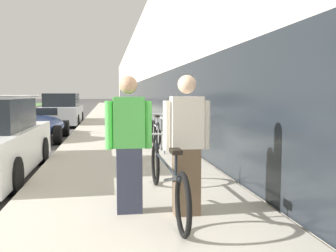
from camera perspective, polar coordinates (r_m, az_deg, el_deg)
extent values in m
cube|color=#BCB5A5|center=(24.55, -8.33, 1.42)|extent=(3.30, 70.00, 0.16)
cube|color=beige|center=(33.29, 3.10, 7.62)|extent=(10.00, 70.00, 6.24)
cube|color=#1E2328|center=(32.57, -5.50, 4.37)|extent=(0.10, 63.00, 2.20)
torus|color=black|center=(5.82, -1.93, -5.81)|extent=(0.05, 0.66, 0.66)
torus|color=black|center=(3.76, 2.28, -11.85)|extent=(0.05, 0.66, 0.66)
cylinder|color=black|center=(4.74, -0.30, -5.85)|extent=(0.04, 1.82, 0.04)
cylinder|color=black|center=(4.35, 0.58, -8.11)|extent=(0.04, 1.08, 0.31)
cylinder|color=black|center=(4.05, 1.20, -5.77)|extent=(0.03, 0.03, 0.27)
cube|color=black|center=(4.03, 1.21, -3.88)|extent=(0.11, 0.22, 0.05)
cylinder|color=black|center=(5.60, -1.72, -2.71)|extent=(0.03, 0.03, 0.29)
cylinder|color=silver|center=(5.58, -1.73, -1.25)|extent=(0.52, 0.03, 0.03)
cube|color=brown|center=(4.43, 2.83, -8.41)|extent=(0.30, 0.22, 0.78)
cube|color=beige|center=(4.32, 2.87, 0.54)|extent=(0.37, 0.22, 0.60)
cylinder|color=beige|center=(4.29, -0.15, 0.09)|extent=(0.09, 0.09, 0.57)
cylinder|color=beige|center=(4.38, 5.81, 0.17)|extent=(0.09, 0.09, 0.57)
sphere|color=beige|center=(4.31, 2.89, 6.36)|extent=(0.21, 0.21, 0.21)
cube|color=#33384C|center=(4.53, -5.93, -8.15)|extent=(0.30, 0.22, 0.78)
cube|color=#4CB74C|center=(4.42, -6.01, 0.57)|extent=(0.37, 0.22, 0.60)
cylinder|color=#4CB74C|center=(4.42, -8.97, 0.13)|extent=(0.09, 0.09, 0.56)
cylinder|color=#4CB74C|center=(4.45, -3.06, 0.21)|extent=(0.09, 0.09, 0.56)
sphere|color=tan|center=(4.41, -6.06, 6.24)|extent=(0.21, 0.21, 0.21)
cylinder|color=gray|center=(8.77, -0.62, -1.62)|extent=(0.05, 0.05, 0.82)
cylinder|color=gray|center=(9.31, -1.12, -1.24)|extent=(0.05, 0.05, 0.82)
cylinder|color=gray|center=(9.01, -0.88, 1.17)|extent=(0.05, 0.55, 0.05)
torus|color=black|center=(10.57, -2.23, -0.87)|extent=(0.06, 0.68, 0.68)
torus|color=black|center=(9.58, -1.51, -1.47)|extent=(0.06, 0.68, 0.68)
cylinder|color=#B7BCC1|center=(10.05, -1.89, 0.02)|extent=(0.04, 0.85, 0.04)
cylinder|color=#B7BCC1|center=(9.86, -1.75, -0.64)|extent=(0.04, 0.52, 0.31)
cylinder|color=#B7BCC1|center=(9.73, -1.66, 0.69)|extent=(0.03, 0.03, 0.28)
cube|color=black|center=(9.72, -1.66, 1.52)|extent=(0.11, 0.22, 0.05)
cylinder|color=#B7BCC1|center=(10.46, -2.19, 1.03)|extent=(0.03, 0.03, 0.30)
cylinder|color=silver|center=(10.45, -2.19, 1.84)|extent=(0.52, 0.03, 0.03)
cylinder|color=black|center=(8.81, -18.70, -3.61)|extent=(0.22, 0.60, 0.60)
cylinder|color=black|center=(6.31, -22.61, -7.07)|extent=(0.22, 0.60, 0.60)
ellipsoid|color=navy|center=(13.23, -19.22, -0.05)|extent=(1.67, 3.90, 0.69)
cube|color=#1E2328|center=(13.68, -18.92, 2.07)|extent=(1.17, 0.04, 0.26)
cylinder|color=black|center=(14.50, -21.46, -0.42)|extent=(0.22, 0.60, 0.60)
cylinder|color=black|center=(14.25, -15.32, -0.34)|extent=(0.22, 0.60, 0.60)
cylinder|color=black|center=(12.31, -23.68, -1.39)|extent=(0.22, 0.60, 0.60)
cylinder|color=black|center=(12.02, -16.47, -1.32)|extent=(0.22, 0.60, 0.60)
cube|color=silver|center=(19.40, -15.83, 1.74)|extent=(1.78, 4.75, 0.79)
cube|color=#1E2328|center=(19.37, -15.88, 3.86)|extent=(1.53, 2.38, 0.64)
cylinder|color=black|center=(20.93, -17.60, 1.25)|extent=(0.22, 0.60, 0.60)
cylinder|color=black|center=(20.75, -13.11, 1.32)|extent=(0.22, 0.60, 0.60)
cylinder|color=black|center=(18.12, -18.91, 0.67)|extent=(0.22, 0.60, 0.60)
cylinder|color=black|center=(17.92, -13.72, 0.75)|extent=(0.22, 0.60, 0.60)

